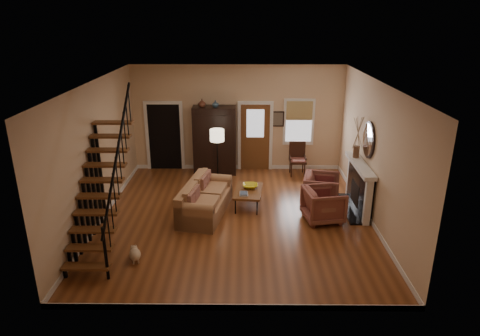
{
  "coord_description": "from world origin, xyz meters",
  "views": [
    {
      "loc": [
        0.18,
        -9.47,
        4.75
      ],
      "look_at": [
        0.1,
        0.4,
        1.15
      ],
      "focal_mm": 32.0,
      "sensor_mm": 36.0,
      "label": 1
    }
  ],
  "objects_px": {
    "sofa": "(205,199)",
    "side_chair": "(298,159)",
    "floor_lamp": "(217,159)",
    "armchair_left": "(323,205)",
    "armoire": "(215,140)",
    "armchair_right": "(321,190)",
    "coffee_table": "(248,198)"
  },
  "relations": [
    {
      "from": "coffee_table",
      "to": "armchair_left",
      "type": "height_order",
      "value": "armchair_left"
    },
    {
      "from": "coffee_table",
      "to": "armchair_left",
      "type": "distance_m",
      "value": 1.98
    },
    {
      "from": "sofa",
      "to": "side_chair",
      "type": "distance_m",
      "value": 3.77
    },
    {
      "from": "floor_lamp",
      "to": "side_chair",
      "type": "bearing_deg",
      "value": 23.58
    },
    {
      "from": "armoire",
      "to": "armchair_left",
      "type": "distance_m",
      "value": 4.36
    },
    {
      "from": "armoire",
      "to": "side_chair",
      "type": "distance_m",
      "value": 2.61
    },
    {
      "from": "coffee_table",
      "to": "armchair_left",
      "type": "relative_size",
      "value": 1.28
    },
    {
      "from": "armchair_left",
      "to": "side_chair",
      "type": "bearing_deg",
      "value": -4.81
    },
    {
      "from": "sofa",
      "to": "armchair_left",
      "type": "bearing_deg",
      "value": 3.2
    },
    {
      "from": "side_chair",
      "to": "armchair_left",
      "type": "bearing_deg",
      "value": -85.2
    },
    {
      "from": "armoire",
      "to": "coffee_table",
      "type": "height_order",
      "value": "armoire"
    },
    {
      "from": "sofa",
      "to": "floor_lamp",
      "type": "xyz_separation_m",
      "value": [
        0.21,
        1.67,
        0.47
      ]
    },
    {
      "from": "side_chair",
      "to": "armoire",
      "type": "bearing_deg",
      "value": 175.52
    },
    {
      "from": "armchair_right",
      "to": "floor_lamp",
      "type": "relative_size",
      "value": 0.53
    },
    {
      "from": "armoire",
      "to": "armchair_right",
      "type": "relative_size",
      "value": 2.31
    },
    {
      "from": "sofa",
      "to": "side_chair",
      "type": "bearing_deg",
      "value": 56.54
    },
    {
      "from": "sofa",
      "to": "coffee_table",
      "type": "height_order",
      "value": "sofa"
    },
    {
      "from": "armoire",
      "to": "sofa",
      "type": "height_order",
      "value": "armoire"
    },
    {
      "from": "armoire",
      "to": "floor_lamp",
      "type": "distance_m",
      "value": 1.27
    },
    {
      "from": "armoire",
      "to": "side_chair",
      "type": "xyz_separation_m",
      "value": [
        2.55,
        -0.2,
        -0.54
      ]
    },
    {
      "from": "sofa",
      "to": "floor_lamp",
      "type": "height_order",
      "value": "floor_lamp"
    },
    {
      "from": "coffee_table",
      "to": "armoire",
      "type": "bearing_deg",
      "value": 112.29
    },
    {
      "from": "armoire",
      "to": "armchair_right",
      "type": "height_order",
      "value": "armoire"
    },
    {
      "from": "armchair_right",
      "to": "armoire",
      "type": "bearing_deg",
      "value": 63.56
    },
    {
      "from": "armoire",
      "to": "side_chair",
      "type": "bearing_deg",
      "value": -4.48
    },
    {
      "from": "armoire",
      "to": "armchair_left",
      "type": "xyz_separation_m",
      "value": [
        2.81,
        -3.28,
        -0.64
      ]
    },
    {
      "from": "sofa",
      "to": "armchair_left",
      "type": "distance_m",
      "value": 2.89
    },
    {
      "from": "sofa",
      "to": "armchair_left",
      "type": "xyz_separation_m",
      "value": [
        2.87,
        -0.36,
        0.02
      ]
    },
    {
      "from": "armoire",
      "to": "coffee_table",
      "type": "relative_size",
      "value": 1.81
    },
    {
      "from": "sofa",
      "to": "side_chair",
      "type": "relative_size",
      "value": 2.09
    },
    {
      "from": "floor_lamp",
      "to": "sofa",
      "type": "bearing_deg",
      "value": -97.25
    },
    {
      "from": "sofa",
      "to": "armchair_right",
      "type": "relative_size",
      "value": 2.35
    }
  ]
}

